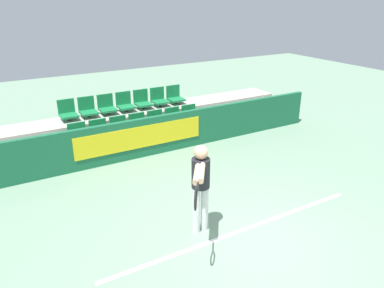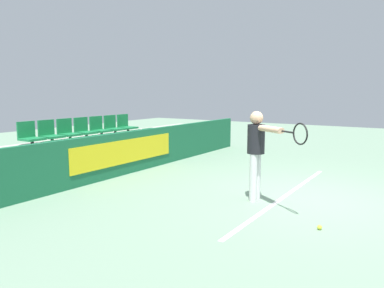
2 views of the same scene
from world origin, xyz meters
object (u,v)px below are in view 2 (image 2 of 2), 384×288
at_px(stadium_chair_0, 58,155).
at_px(stadium_chair_9, 68,131).
at_px(stadium_chair_2, 95,149).
at_px(stadium_chair_5, 139,142).
at_px(stadium_chair_7, 30,135).
at_px(tennis_player, 258,147).
at_px(stadium_chair_11, 99,128).
at_px(stadium_chair_8, 50,133).
at_px(stadium_chair_13, 126,125).
at_px(stadium_chair_6, 151,139).
at_px(stadium_chair_4, 126,144).
at_px(stadium_chair_10, 84,130).
at_px(stadium_chair_1, 77,152).
at_px(stadium_chair_3, 111,146).
at_px(tennis_ball, 320,227).
at_px(stadium_chair_12, 113,126).

relative_size(stadium_chair_0, stadium_chair_9, 1.00).
distance_m(stadium_chair_2, stadium_chair_5, 1.56).
bearing_deg(stadium_chair_7, stadium_chair_9, 0.00).
bearing_deg(stadium_chair_7, tennis_player, -79.42).
distance_m(stadium_chair_5, stadium_chair_11, 1.13).
bearing_deg(stadium_chair_7, stadium_chair_8, 0.00).
height_order(stadium_chair_5, stadium_chair_13, stadium_chair_13).
bearing_deg(stadium_chair_11, stadium_chair_6, -41.98).
bearing_deg(tennis_player, stadium_chair_4, 109.17).
height_order(stadium_chair_9, stadium_chair_10, same).
bearing_deg(tennis_player, stadium_chair_6, 96.75).
bearing_deg(stadium_chair_13, stadium_chair_8, 180.00).
bearing_deg(stadium_chair_1, stadium_chair_3, 0.00).
distance_m(stadium_chair_3, stadium_chair_6, 1.56).
distance_m(stadium_chair_2, tennis_ball, 5.48).
distance_m(stadium_chair_3, stadium_chair_10, 1.00).
height_order(stadium_chair_4, stadium_chair_5, same).
height_order(stadium_chair_3, stadium_chair_9, stadium_chair_9).
bearing_deg(stadium_chair_9, stadium_chair_10, 0.00).
bearing_deg(stadium_chair_11, stadium_chair_2, -138.02).
bearing_deg(stadium_chair_2, stadium_chair_0, 180.00).
bearing_deg(stadium_chair_10, stadium_chair_5, -41.98).
bearing_deg(stadium_chair_12, stadium_chair_9, 180.00).
distance_m(stadium_chair_6, stadium_chair_11, 1.44).
bearing_deg(stadium_chair_12, stadium_chair_2, -149.04).
distance_m(stadium_chair_1, tennis_ball, 5.42).
distance_m(stadium_chair_13, tennis_player, 5.50).
relative_size(stadium_chair_5, stadium_chair_11, 1.00).
distance_m(stadium_chair_1, stadium_chair_6, 2.60).
relative_size(stadium_chair_5, stadium_chair_6, 1.00).
xyz_separation_m(stadium_chair_5, tennis_player, (-1.65, -4.11, 0.40)).
distance_m(stadium_chair_2, stadium_chair_4, 1.04).
height_order(stadium_chair_3, tennis_ball, stadium_chair_3).
relative_size(stadium_chair_11, tennis_player, 0.33).
distance_m(stadium_chair_7, tennis_ball, 6.38).
distance_m(stadium_chair_11, tennis_player, 5.17).
bearing_deg(stadium_chair_10, stadium_chair_2, -119.06).
bearing_deg(stadium_chair_0, stadium_chair_1, 0.00).
height_order(stadium_chair_3, stadium_chair_7, stadium_chair_7).
xyz_separation_m(stadium_chair_2, stadium_chair_5, (1.56, 0.00, 0.00)).
distance_m(stadium_chair_1, stadium_chair_9, 1.13).
distance_m(stadium_chair_9, stadium_chair_10, 0.52).
height_order(stadium_chair_5, stadium_chair_12, stadium_chair_12).
distance_m(stadium_chair_2, stadium_chair_10, 1.13).
bearing_deg(stadium_chair_7, stadium_chair_10, 0.00).
xyz_separation_m(stadium_chair_11, stadium_chair_13, (1.04, 0.00, 0.00)).
xyz_separation_m(stadium_chair_9, tennis_player, (-0.10, -5.05, 0.03)).
xyz_separation_m(stadium_chair_2, stadium_chair_9, (0.00, 0.93, 0.36)).
bearing_deg(stadium_chair_3, stadium_chair_6, 0.00).
bearing_deg(tennis_ball, tennis_player, 58.09).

